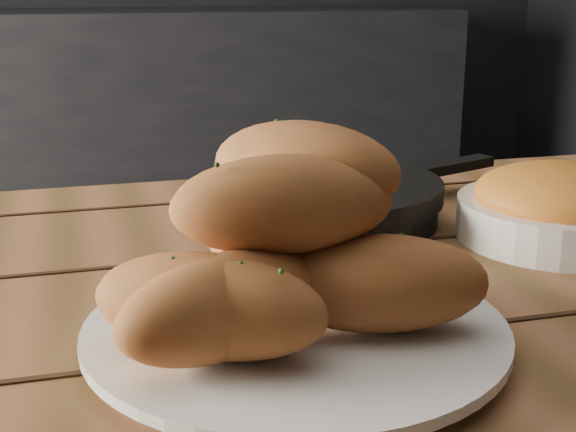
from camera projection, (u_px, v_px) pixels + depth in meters
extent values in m
cube|color=black|center=(58.00, 143.00, 2.81)|extent=(2.80, 0.60, 0.90)
cube|color=brown|center=(302.00, 314.00, 0.67)|extent=(1.50, 0.83, 0.04)
cylinder|color=white|center=(296.00, 338.00, 0.56)|extent=(0.27, 0.27, 0.01)
cylinder|color=white|center=(296.00, 328.00, 0.56)|extent=(0.30, 0.30, 0.01)
ellipsoid|color=#AD5A30|center=(227.00, 305.00, 0.50)|extent=(0.17, 0.13, 0.07)
ellipsoid|color=#AD5A30|center=(378.00, 283.00, 0.54)|extent=(0.16, 0.11, 0.07)
ellipsoid|color=#AD5A30|center=(269.00, 253.00, 0.60)|extent=(0.11, 0.16, 0.07)
ellipsoid|color=#AD5A30|center=(283.00, 204.00, 0.53)|extent=(0.15, 0.08, 0.07)
ellipsoid|color=#AD5A30|center=(305.00, 168.00, 0.56)|extent=(0.15, 0.15, 0.07)
ellipsoid|color=#AD5A30|center=(209.00, 305.00, 0.50)|extent=(0.17, 0.14, 0.07)
cylinder|color=black|center=(318.00, 207.00, 0.86)|extent=(0.25, 0.25, 0.03)
cylinder|color=black|center=(318.00, 189.00, 0.85)|extent=(0.26, 0.26, 0.02)
cube|color=black|center=(447.00, 167.00, 0.96)|extent=(0.14, 0.07, 0.01)
cylinder|color=white|center=(561.00, 220.00, 0.79)|extent=(0.21, 0.21, 0.04)
ellipsoid|color=orange|center=(564.00, 195.00, 0.79)|extent=(0.17, 0.17, 0.06)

